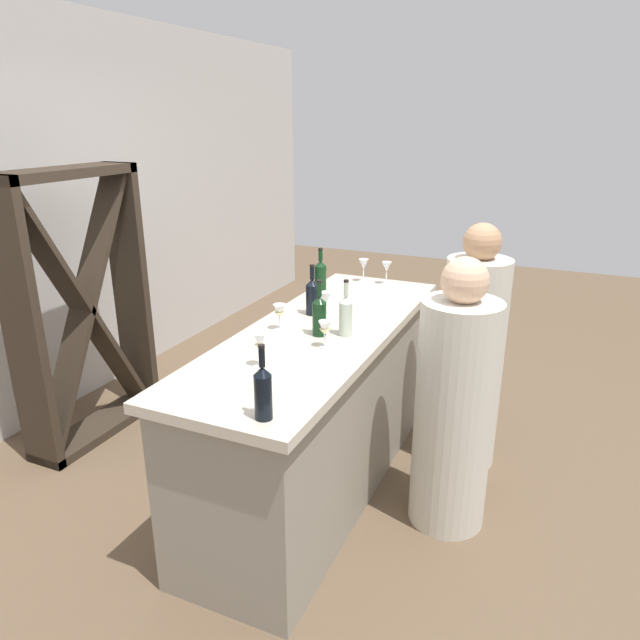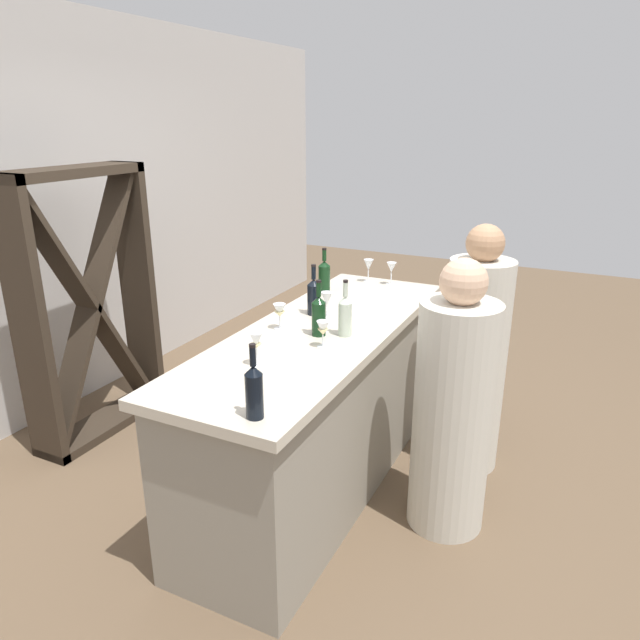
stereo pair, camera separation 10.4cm
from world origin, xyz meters
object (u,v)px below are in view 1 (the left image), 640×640
at_px(wine_glass_near_right, 260,344).
at_px(wine_glass_far_center, 364,265).
at_px(wine_rack, 83,309).
at_px(wine_bottle_center_clear_pale, 346,314).
at_px(wine_bottle_second_left_dark_green, 319,315).
at_px(wine_glass_far_right, 280,312).
at_px(wine_glass_near_left, 325,330).
at_px(wine_bottle_leftmost_near_black, 263,391).
at_px(person_left_guest, 471,358).
at_px(person_center_guest, 454,409).
at_px(wine_bottle_second_right_near_black, 312,296).
at_px(wine_glass_far_left, 326,300).
at_px(wine_bottle_rightmost_dark_green, 321,275).
at_px(wine_glass_near_center, 387,268).

height_order(wine_glass_near_right, wine_glass_far_center, wine_glass_near_right).
height_order(wine_rack, wine_bottle_center_clear_pale, wine_rack).
xyz_separation_m(wine_bottle_second_left_dark_green, wine_glass_far_right, (-0.01, 0.23, -0.02)).
height_order(wine_glass_near_left, wine_glass_far_center, wine_glass_far_center).
distance_m(wine_bottle_leftmost_near_black, person_left_guest, 1.73).
relative_size(wine_bottle_center_clear_pale, wine_glass_far_center, 1.90).
distance_m(wine_bottle_second_left_dark_green, person_center_guest, 0.84).
bearing_deg(wine_bottle_center_clear_pale, wine_rack, 91.27).
height_order(wine_bottle_second_left_dark_green, wine_glass_far_right, wine_bottle_second_left_dark_green).
bearing_deg(wine_glass_near_left, person_center_guest, -70.70).
bearing_deg(wine_bottle_second_right_near_black, wine_bottle_second_left_dark_green, -149.00).
relative_size(wine_glass_far_left, person_center_guest, 0.10).
bearing_deg(wine_glass_near_right, person_left_guest, -33.28).
distance_m(wine_glass_near_right, wine_glass_far_right, 0.50).
height_order(wine_rack, wine_bottle_rightmost_dark_green, wine_rack).
bearing_deg(wine_bottle_leftmost_near_black, person_center_guest, -29.22).
height_order(wine_bottle_second_right_near_black, wine_glass_far_right, wine_bottle_second_right_near_black).
bearing_deg(wine_glass_far_left, wine_glass_far_center, 4.54).
height_order(wine_glass_far_center, person_left_guest, person_left_guest).
height_order(wine_glass_far_right, person_center_guest, person_center_guest).
xyz_separation_m(wine_bottle_rightmost_dark_green, wine_glass_far_center, (0.35, -0.17, 0.00)).
height_order(wine_bottle_second_left_dark_green, wine_glass_near_left, wine_bottle_second_left_dark_green).
distance_m(wine_rack, wine_glass_near_left, 1.80).
relative_size(wine_bottle_leftmost_near_black, wine_glass_near_right, 1.87).
distance_m(wine_bottle_rightmost_dark_green, wine_glass_far_left, 0.51).
height_order(wine_glass_far_left, person_left_guest, person_left_guest).
distance_m(wine_bottle_leftmost_near_black, wine_bottle_center_clear_pale, 0.96).
bearing_deg(wine_bottle_second_left_dark_green, wine_bottle_leftmost_near_black, -169.27).
distance_m(wine_rack, wine_glass_near_center, 2.02).
height_order(wine_glass_near_left, wine_glass_near_center, wine_glass_near_center).
bearing_deg(wine_bottle_second_left_dark_green, wine_bottle_rightmost_dark_green, 23.57).
height_order(wine_bottle_second_right_near_black, wine_bottle_rightmost_dark_green, wine_bottle_second_right_near_black).
height_order(wine_bottle_center_clear_pale, wine_glass_near_right, wine_bottle_center_clear_pale).
height_order(wine_bottle_second_left_dark_green, wine_bottle_second_right_near_black, wine_bottle_second_left_dark_green).
distance_m(wine_bottle_second_left_dark_green, person_left_guest, 1.06).
xyz_separation_m(wine_glass_far_left, person_center_guest, (-0.20, -0.81, -0.43)).
xyz_separation_m(wine_glass_far_right, person_center_guest, (0.08, -0.95, -0.42)).
height_order(wine_rack, wine_bottle_second_right_near_black, wine_rack).
xyz_separation_m(wine_bottle_second_right_near_black, wine_glass_near_left, (-0.44, -0.27, -0.02)).
relative_size(wine_bottle_second_left_dark_green, person_left_guest, 0.20).
height_order(wine_bottle_rightmost_dark_green, person_left_guest, person_left_guest).
distance_m(wine_bottle_second_right_near_black, person_left_guest, 1.04).
bearing_deg(wine_glass_near_center, wine_bottle_leftmost_near_black, -175.55).
xyz_separation_m(wine_bottle_rightmost_dark_green, person_center_guest, (-0.66, -1.04, -0.43)).
distance_m(wine_bottle_leftmost_near_black, wine_glass_far_right, 0.98).
relative_size(wine_bottle_second_right_near_black, wine_glass_far_center, 1.87).
bearing_deg(wine_glass_far_center, wine_bottle_center_clear_pale, -165.02).
bearing_deg(person_center_guest, wine_glass_far_center, -49.06).
xyz_separation_m(wine_bottle_rightmost_dark_green, person_left_guest, (-0.04, -1.01, -0.40)).
bearing_deg(wine_bottle_rightmost_dark_green, wine_glass_near_center, -43.55).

